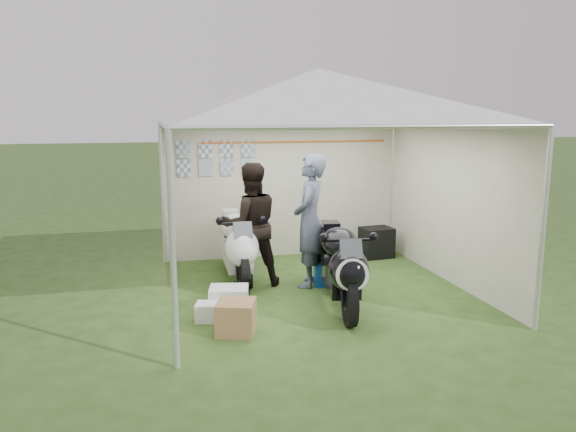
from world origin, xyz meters
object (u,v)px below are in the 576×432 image
at_px(paddock_stand, 330,273).
at_px(crate_2, 209,312).
at_px(person_blue_jacket, 310,221).
at_px(canopy_tent, 317,102).
at_px(motorcycle_black, 341,264).
at_px(crate_1, 236,317).
at_px(person_dark_jacket, 250,225).
at_px(crate_0, 229,299).
at_px(motorcycle_white, 237,244).
at_px(equipment_box, 376,242).

distance_m(paddock_stand, crate_2, 2.08).
xyz_separation_m(person_blue_jacket, crate_2, (-1.54, -1.05, -0.83)).
distance_m(canopy_tent, paddock_stand, 2.42).
relative_size(motorcycle_black, crate_2, 7.03).
distance_m(canopy_tent, person_blue_jacket, 1.65).
height_order(crate_1, crate_2, crate_1).
height_order(person_dark_jacket, crate_0, person_dark_jacket).
bearing_deg(crate_2, canopy_tent, 28.55).
height_order(person_dark_jacket, person_blue_jacket, person_blue_jacket).
xyz_separation_m(motorcycle_white, crate_1, (-0.31, -1.89, -0.38)).
xyz_separation_m(canopy_tent, person_dark_jacket, (-0.84, 0.42, -1.70)).
xyz_separation_m(canopy_tent, crate_0, (-1.30, -0.61, -2.42)).
xyz_separation_m(equipment_box, crate_0, (-2.81, -2.06, -0.10)).
bearing_deg(crate_2, motorcycle_black, 1.87).
xyz_separation_m(canopy_tent, crate_2, (-1.57, -0.86, -2.47)).
height_order(canopy_tent, equipment_box, canopy_tent).
relative_size(equipment_box, crate_1, 1.24).
bearing_deg(crate_2, equipment_box, 36.75).
relative_size(canopy_tent, motorcycle_black, 2.72).
height_order(paddock_stand, crate_1, crate_1).
xyz_separation_m(motorcycle_white, person_blue_jacket, (0.97, -0.38, 0.37)).
distance_m(motorcycle_black, crate_1, 1.55).
distance_m(motorcycle_white, crate_2, 1.61).
bearing_deg(motorcycle_black, paddock_stand, 90.00).
distance_m(crate_0, crate_1, 0.70).
bearing_deg(canopy_tent, crate_2, -151.45).
height_order(person_blue_jacket, crate_1, person_blue_jacket).
relative_size(motorcycle_black, crate_0, 4.40).
bearing_deg(motorcycle_black, equipment_box, 67.40).
bearing_deg(motorcycle_white, paddock_stand, -17.75).
xyz_separation_m(person_dark_jacket, crate_2, (-0.74, -1.27, -0.77)).
relative_size(canopy_tent, equipment_box, 11.09).
height_order(canopy_tent, paddock_stand, canopy_tent).
bearing_deg(person_dark_jacket, equipment_box, -159.34).
bearing_deg(person_blue_jacket, motorcycle_white, -83.53).
relative_size(person_dark_jacket, equipment_box, 3.44).
xyz_separation_m(motorcycle_black, person_dark_jacket, (-0.93, 1.22, 0.30)).
bearing_deg(equipment_box, motorcycle_black, -122.21).
bearing_deg(person_dark_jacket, paddock_stand, 162.42).
xyz_separation_m(paddock_stand, crate_1, (-1.57, -1.44, 0.01)).
xyz_separation_m(crate_0, crate_2, (-0.28, -0.25, -0.05)).
relative_size(motorcycle_white, paddock_stand, 4.54).
bearing_deg(motorcycle_white, canopy_tent, -28.34).
bearing_deg(equipment_box, crate_0, -143.79).
height_order(motorcycle_white, crate_1, motorcycle_white).
bearing_deg(crate_0, canopy_tent, 25.16).
height_order(paddock_stand, crate_0, paddock_stand).
bearing_deg(motorcycle_white, equipment_box, 20.74).
height_order(canopy_tent, crate_0, canopy_tent).
height_order(motorcycle_white, motorcycle_black, motorcycle_black).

